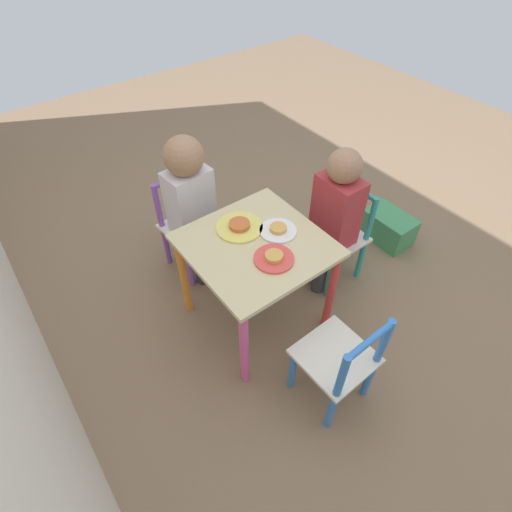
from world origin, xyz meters
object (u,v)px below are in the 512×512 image
Objects in this scene: chair_blue at (339,362)px; plate_left at (274,258)px; kids_table at (256,258)px; chair_purple at (189,227)px; plate_right at (239,227)px; child_right at (191,197)px; child_front at (334,211)px; chair_teal at (338,236)px; storage_bin at (388,227)px; plate_front at (278,230)px.

plate_left is at bearing -89.62° from chair_blue.
kids_table is 0.14m from plate_left.
chair_blue is at bearing -91.99° from chair_purple.
chair_purple is 2.61× the size of plate_right.
chair_purple and chair_blue have the same top height.
child_right reaches higher than chair_blue.
child_front is at bearing -105.06° from plate_right.
chair_purple is at bearing -132.05° from chair_teal.
child_right is at bearing -90.00° from chair_purple.
chair_blue is at bearing 117.96° from storage_bin.
chair_teal is 0.69m from chair_blue.
kids_table is at bearing -90.00° from chair_teal.
child_right is 4.88× the size of plate_left.
child_front reaches higher than plate_right.
chair_teal is at bearing -47.95° from chair_purple.
storage_bin is at bearing 89.78° from chair_teal.
child_front is (0.00, 0.06, 0.19)m from chair_teal.
child_front is 4.85× the size of plate_front.
child_right reaches higher than plate_front.
kids_table is 0.44m from child_right.
plate_left is (-0.55, -0.04, 0.03)m from child_right.
chair_teal is at bearing -135.96° from chair_blue.
chair_blue is 0.66m from plate_right.
child_right is 0.55m from plate_left.
chair_purple reaches higher than storage_bin.
child_right reaches higher than plate_left.
child_front is (-0.00, -0.44, 0.03)m from kids_table.
chair_blue is 1.05m from storage_bin.
chair_purple is 0.58m from plate_front.
chair_purple reaches higher than kids_table.
kids_table is 3.48× the size of plate_front.
child_right reaches higher than plate_right.
plate_front is at bearing -90.19° from chair_teal.
plate_right is 1.27× the size of plate_front.
plate_right and plate_left have the same top height.
storage_bin is (-0.01, -0.49, -0.35)m from child_front.
chair_teal is 0.73m from child_right.
chair_purple is 0.67× the size of child_right.
chair_purple is at bearing -88.01° from chair_blue.
chair_teal is 3.26× the size of plate_left.
chair_blue is at bearing -92.11° from child_right.
storage_bin is (0.10, -0.93, -0.41)m from plate_left.
chair_teal is 0.20m from child_front.
child_front reaches higher than chair_purple.
plate_right is at bearing 82.33° from storage_bin.
child_front is at bearing -90.64° from kids_table.
kids_table is 0.52m from chair_blue.
child_front is at bearing -48.07° from child_right.
chair_teal is 1.85× the size of storage_bin.
chair_blue is 0.68× the size of child_front.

